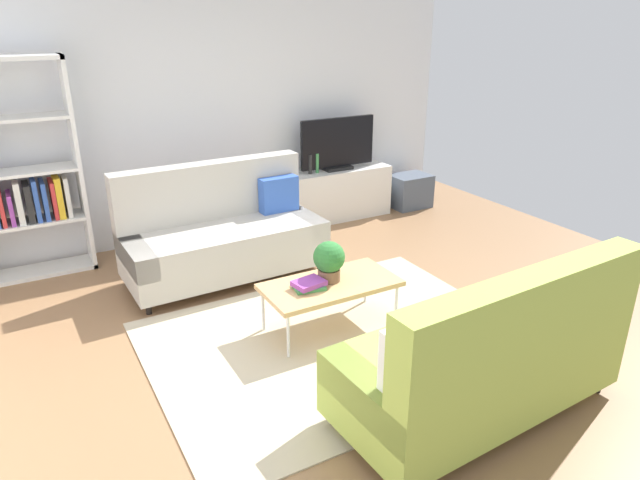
# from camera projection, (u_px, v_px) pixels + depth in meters

# --- Properties ---
(ground_plane) EXTENTS (7.68, 7.68, 0.00)m
(ground_plane) POSITION_uv_depth(u_px,v_px,m) (324.00, 337.00, 4.59)
(ground_plane) COLOR #936B47
(wall_far) EXTENTS (6.40, 0.12, 2.90)m
(wall_far) POSITION_uv_depth(u_px,v_px,m) (200.00, 109.00, 6.32)
(wall_far) COLOR silver
(wall_far) RESTS_ON ground_plane
(area_rug) EXTENTS (2.90, 2.20, 0.01)m
(area_rug) POSITION_uv_depth(u_px,v_px,m) (337.00, 340.00, 4.54)
(area_rug) COLOR beige
(area_rug) RESTS_ON ground_plane
(couch_beige) EXTENTS (1.92, 0.89, 1.10)m
(couch_beige) POSITION_uv_depth(u_px,v_px,m) (223.00, 234.00, 5.53)
(couch_beige) COLOR #B2ADA3
(couch_beige) RESTS_ON ground_plane
(couch_green) EXTENTS (1.94, 0.93, 1.10)m
(couch_green) POSITION_uv_depth(u_px,v_px,m) (485.00, 356.00, 3.54)
(couch_green) COLOR #A3BC4C
(couch_green) RESTS_ON ground_plane
(coffee_table) EXTENTS (1.10, 0.56, 0.42)m
(coffee_table) POSITION_uv_depth(u_px,v_px,m) (330.00, 286.00, 4.58)
(coffee_table) COLOR tan
(coffee_table) RESTS_ON ground_plane
(tv_console) EXTENTS (1.40, 0.44, 0.64)m
(tv_console) POSITION_uv_depth(u_px,v_px,m) (336.00, 194.00, 7.18)
(tv_console) COLOR silver
(tv_console) RESTS_ON ground_plane
(tv) EXTENTS (1.00, 0.20, 0.64)m
(tv) POSITION_uv_depth(u_px,v_px,m) (338.00, 145.00, 6.93)
(tv) COLOR black
(tv) RESTS_ON tv_console
(bookshelf) EXTENTS (1.10, 0.36, 2.10)m
(bookshelf) POSITION_uv_depth(u_px,v_px,m) (18.00, 182.00, 5.36)
(bookshelf) COLOR white
(bookshelf) RESTS_ON ground_plane
(storage_trunk) EXTENTS (0.52, 0.40, 0.44)m
(storage_trunk) POSITION_uv_depth(u_px,v_px,m) (410.00, 191.00, 7.64)
(storage_trunk) COLOR #4C5666
(storage_trunk) RESTS_ON ground_plane
(potted_plant) EXTENTS (0.26, 0.26, 0.34)m
(potted_plant) POSITION_uv_depth(u_px,v_px,m) (329.00, 260.00, 4.54)
(potted_plant) COLOR brown
(potted_plant) RESTS_ON coffee_table
(table_book_0) EXTENTS (0.27, 0.22, 0.03)m
(table_book_0) POSITION_uv_depth(u_px,v_px,m) (309.00, 287.00, 4.47)
(table_book_0) COLOR #3F8C4C
(table_book_0) RESTS_ON coffee_table
(table_book_1) EXTENTS (0.26, 0.21, 0.04)m
(table_book_1) POSITION_uv_depth(u_px,v_px,m) (309.00, 283.00, 4.46)
(table_book_1) COLOR purple
(table_book_1) RESTS_ON table_book_0
(vase_0) EXTENTS (0.13, 0.13, 0.19)m
(vase_0) POSITION_uv_depth(u_px,v_px,m) (293.00, 166.00, 6.81)
(vase_0) COLOR silver
(vase_0) RESTS_ON tv_console
(bottle_0) EXTENTS (0.05, 0.05, 0.24)m
(bottle_0) POSITION_uv_depth(u_px,v_px,m) (310.00, 164.00, 6.81)
(bottle_0) COLOR #262626
(bottle_0) RESTS_ON tv_console
(bottle_1) EXTENTS (0.04, 0.04, 0.24)m
(bottle_1) POSITION_uv_depth(u_px,v_px,m) (317.00, 163.00, 6.85)
(bottle_1) COLOR #3F8C4C
(bottle_1) RESTS_ON tv_console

